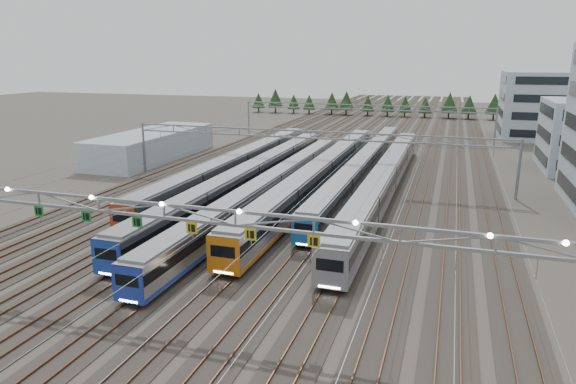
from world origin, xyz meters
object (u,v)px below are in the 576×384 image
(train_d, at_px, (322,173))
(west_shed, at_px, (152,145))
(gantry_mid, at_px, (311,141))
(train_f, at_px, (385,179))
(train_c, at_px, (272,187))
(gantry_near, at_px, (163,214))
(train_e, at_px, (364,165))
(depot_bldg_north, at_px, (553,106))
(train_a, at_px, (239,165))
(train_b, at_px, (250,177))
(gantry_far, at_px, (364,111))

(train_d, height_order, west_shed, west_shed)
(gantry_mid, bearing_deg, train_f, -14.64)
(train_c, bearing_deg, gantry_near, -85.73)
(train_e, relative_size, gantry_mid, 1.19)
(west_shed, bearing_deg, depot_bldg_north, 33.67)
(train_a, distance_m, train_b, 8.01)
(train_d, relative_size, gantry_mid, 1.17)
(gantry_far, bearing_deg, train_e, -79.95)
(train_c, relative_size, train_d, 0.95)
(train_c, bearing_deg, depot_bldg_north, 58.52)
(train_a, relative_size, train_b, 0.94)
(gantry_mid, bearing_deg, gantry_near, -90.07)
(train_b, relative_size, train_d, 0.95)
(gantry_near, bearing_deg, depot_bldg_north, 67.75)
(train_b, bearing_deg, train_c, -39.37)
(train_e, height_order, train_f, train_f)
(train_d, bearing_deg, train_e, 63.62)
(train_f, relative_size, depot_bldg_north, 2.94)
(train_f, xyz_separation_m, gantry_near, (-11.30, -37.18, 4.91))
(train_a, bearing_deg, train_e, 21.95)
(train_b, height_order, depot_bldg_north, depot_bldg_north)
(gantry_far, bearing_deg, train_a, -103.94)
(train_e, bearing_deg, gantry_mid, -134.24)
(gantry_mid, distance_m, west_shed, 34.92)
(train_b, relative_size, train_f, 0.97)
(gantry_near, xyz_separation_m, gantry_far, (0.05, 85.12, -0.70))
(train_b, relative_size, gantry_mid, 1.12)
(train_c, distance_m, train_e, 19.74)
(train_e, height_order, gantry_near, gantry_near)
(train_c, relative_size, gantry_near, 1.11)
(train_f, height_order, gantry_far, gantry_far)
(train_c, bearing_deg, gantry_mid, 78.06)
(train_d, bearing_deg, train_b, -151.88)
(train_c, xyz_separation_m, train_e, (9.00, 17.57, 0.03))
(train_e, xyz_separation_m, depot_bldg_north, (34.00, 52.66, 5.54))
(train_a, distance_m, train_c, 13.70)
(gantry_mid, xyz_separation_m, gantry_far, (0.00, 45.00, 0.00))
(west_shed, bearing_deg, train_a, -26.11)
(train_e, bearing_deg, west_shed, 175.04)
(train_e, height_order, west_shed, west_shed)
(train_e, bearing_deg, train_a, -158.05)
(train_a, xyz_separation_m, depot_bldg_north, (52.00, 59.92, 5.34))
(train_c, bearing_deg, gantry_far, 87.68)
(train_c, height_order, train_d, train_d)
(west_shed, bearing_deg, gantry_near, -56.79)
(train_d, distance_m, train_e, 10.13)
(train_a, relative_size, gantry_far, 1.05)
(train_e, bearing_deg, depot_bldg_north, 57.15)
(train_b, xyz_separation_m, west_shed, (-26.36, 17.34, 0.38))
(train_a, xyz_separation_m, gantry_far, (11.25, 45.32, 4.19))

